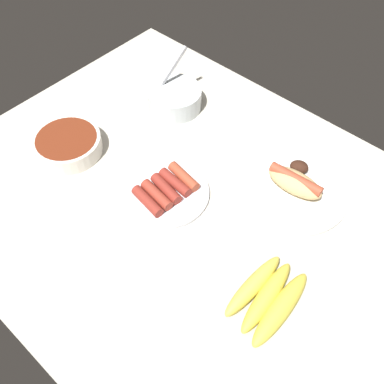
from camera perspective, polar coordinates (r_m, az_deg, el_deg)
ground_plane at (r=104.70cm, az=0.50°, el=-2.44°), size 120.00×90.00×3.00cm
plate_sausages at (r=104.98cm, az=-3.26°, el=0.08°), size 20.05×20.05×3.47cm
banana_bunch at (r=91.16cm, az=9.45°, el=-12.95°), size 11.07×19.00×3.78cm
plate_hotdog_assembled at (r=107.85cm, az=12.69°, el=0.74°), size 25.91×25.91×5.61cm
bowl_chili at (r=117.27cm, az=-15.35°, el=5.83°), size 16.75×16.75×4.58cm
bowl_coleslaw at (r=125.30cm, az=-2.22°, el=11.77°), size 14.67×14.67×15.15cm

